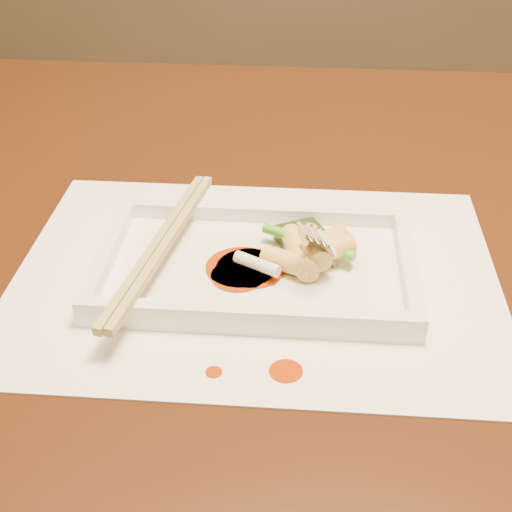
# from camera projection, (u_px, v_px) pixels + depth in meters

# --- Properties ---
(table) EXTENTS (1.40, 0.90, 0.75)m
(table) POSITION_uv_depth(u_px,v_px,m) (343.00, 326.00, 0.70)
(table) COLOR black
(table) RESTS_ON ground
(placemat) EXTENTS (0.40, 0.30, 0.00)m
(placemat) POSITION_uv_depth(u_px,v_px,m) (256.00, 275.00, 0.59)
(placemat) COLOR white
(placemat) RESTS_ON table
(sauce_splatter_a) EXTENTS (0.02, 0.02, 0.00)m
(sauce_splatter_a) POSITION_uv_depth(u_px,v_px,m) (286.00, 371.00, 0.50)
(sauce_splatter_a) COLOR #9F2E04
(sauce_splatter_a) RESTS_ON placemat
(sauce_splatter_b) EXTENTS (0.01, 0.01, 0.00)m
(sauce_splatter_b) POSITION_uv_depth(u_px,v_px,m) (214.00, 372.00, 0.50)
(sauce_splatter_b) COLOR #9F2E04
(sauce_splatter_b) RESTS_ON placemat
(plate_base) EXTENTS (0.26, 0.16, 0.01)m
(plate_base) POSITION_uv_depth(u_px,v_px,m) (256.00, 270.00, 0.59)
(plate_base) COLOR white
(plate_base) RESTS_ON placemat
(plate_rim_far) EXTENTS (0.26, 0.01, 0.01)m
(plate_rim_far) POSITION_uv_depth(u_px,v_px,m) (262.00, 213.00, 0.65)
(plate_rim_far) COLOR white
(plate_rim_far) RESTS_ON plate_base
(plate_rim_near) EXTENTS (0.26, 0.01, 0.01)m
(plate_rim_near) POSITION_uv_depth(u_px,v_px,m) (248.00, 316.00, 0.52)
(plate_rim_near) COLOR white
(plate_rim_near) RESTS_ON plate_base
(plate_rim_left) EXTENTS (0.01, 0.14, 0.01)m
(plate_rim_left) POSITION_uv_depth(u_px,v_px,m) (108.00, 252.00, 0.59)
(plate_rim_left) COLOR white
(plate_rim_left) RESTS_ON plate_base
(plate_rim_right) EXTENTS (0.01, 0.14, 0.01)m
(plate_rim_right) POSITION_uv_depth(u_px,v_px,m) (408.00, 266.00, 0.58)
(plate_rim_right) COLOR white
(plate_rim_right) RESTS_ON plate_base
(veg_piece) EXTENTS (0.05, 0.04, 0.01)m
(veg_piece) POSITION_uv_depth(u_px,v_px,m) (300.00, 234.00, 0.62)
(veg_piece) COLOR black
(veg_piece) RESTS_ON plate_base
(scallion_white) EXTENTS (0.04, 0.03, 0.01)m
(scallion_white) POSITION_uv_depth(u_px,v_px,m) (257.00, 264.00, 0.57)
(scallion_white) COLOR #EAEACC
(scallion_white) RESTS_ON plate_base
(scallion_green) EXTENTS (0.08, 0.05, 0.01)m
(scallion_green) POSITION_uv_depth(u_px,v_px,m) (308.00, 242.00, 0.60)
(scallion_green) COLOR #339718
(scallion_green) RESTS_ON plate_base
(chopstick_a) EXTENTS (0.05, 0.23, 0.01)m
(chopstick_a) POSITION_uv_depth(u_px,v_px,m) (157.00, 244.00, 0.58)
(chopstick_a) COLOR tan
(chopstick_a) RESTS_ON plate_rim_near
(chopstick_b) EXTENTS (0.05, 0.23, 0.01)m
(chopstick_b) POSITION_uv_depth(u_px,v_px,m) (166.00, 244.00, 0.58)
(chopstick_b) COLOR tan
(chopstick_b) RESTS_ON plate_rim_near
(fork) EXTENTS (0.09, 0.10, 0.14)m
(fork) POSITION_uv_depth(u_px,v_px,m) (347.00, 180.00, 0.56)
(fork) COLOR silver
(fork) RESTS_ON plate_base
(sauce_blob_0) EXTENTS (0.06, 0.06, 0.00)m
(sauce_blob_0) POSITION_uv_depth(u_px,v_px,m) (251.00, 268.00, 0.59)
(sauce_blob_0) COLOR #9F2E04
(sauce_blob_0) RESTS_ON plate_base
(sauce_blob_1) EXTENTS (0.06, 0.06, 0.00)m
(sauce_blob_1) POSITION_uv_depth(u_px,v_px,m) (241.00, 267.00, 0.59)
(sauce_blob_1) COLOR #9F2E04
(sauce_blob_1) RESTS_ON plate_base
(sauce_blob_2) EXTENTS (0.05, 0.05, 0.00)m
(sauce_blob_2) POSITION_uv_depth(u_px,v_px,m) (238.00, 276.00, 0.58)
(sauce_blob_2) COLOR #9F2E04
(sauce_blob_2) RESTS_ON plate_base
(rice_cake_0) EXTENTS (0.05, 0.03, 0.02)m
(rice_cake_0) POSITION_uv_depth(u_px,v_px,m) (289.00, 262.00, 0.58)
(rice_cake_0) COLOR #E7CF6B
(rice_cake_0) RESTS_ON plate_base
(rice_cake_1) EXTENTS (0.03, 0.05, 0.02)m
(rice_cake_1) POSITION_uv_depth(u_px,v_px,m) (297.00, 249.00, 0.59)
(rice_cake_1) COLOR #E7CF6B
(rice_cake_1) RESTS_ON plate_base
(rice_cake_2) EXTENTS (0.03, 0.05, 0.02)m
(rice_cake_2) POSITION_uv_depth(u_px,v_px,m) (314.00, 247.00, 0.58)
(rice_cake_2) COLOR #E7CF6B
(rice_cake_2) RESTS_ON plate_base
(rice_cake_3) EXTENTS (0.02, 0.05, 0.02)m
(rice_cake_3) POSITION_uv_depth(u_px,v_px,m) (306.00, 256.00, 0.58)
(rice_cake_3) COLOR #E7CF6B
(rice_cake_3) RESTS_ON plate_base
(rice_cake_4) EXTENTS (0.05, 0.05, 0.02)m
(rice_cake_4) POSITION_uv_depth(u_px,v_px,m) (321.00, 244.00, 0.60)
(rice_cake_4) COLOR #E7CF6B
(rice_cake_4) RESTS_ON plate_base
(rice_cake_5) EXTENTS (0.05, 0.04, 0.02)m
(rice_cake_5) POSITION_uv_depth(u_px,v_px,m) (328.00, 249.00, 0.58)
(rice_cake_5) COLOR #E7CF6B
(rice_cake_5) RESTS_ON plate_base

